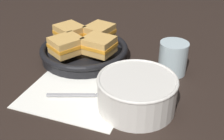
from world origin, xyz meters
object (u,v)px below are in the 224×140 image
skillet (84,52)px  sandwich_far_right (99,45)px  sandwich_near_right (70,33)px  sandwich_far_left (66,45)px  soup_bowl (137,91)px  drinking_glass (173,58)px  sandwich_near_left (99,32)px  spoon (96,95)px

skillet → sandwich_far_right: bearing=-27.9°
sandwich_near_right → sandwich_far_right: 0.13m
skillet → sandwich_far_left: sandwich_far_left is taller
soup_bowl → drinking_glass: 0.19m
drinking_glass → skillet: bearing=177.1°
sandwich_far_right → drinking_glass: size_ratio=1.10×
sandwich_near_left → sandwich_far_right: size_ratio=1.03×
sandwich_far_left → drinking_glass: size_ratio=1.22×
sandwich_near_left → sandwich_near_right: (-0.09, -0.03, 0.00)m
sandwich_near_right → drinking_glass: drinking_glass is taller
spoon → sandwich_near_left: bearing=90.4°
sandwich_near_right → sandwich_far_left: (0.03, -0.09, 0.00)m
sandwich_near_left → sandwich_far_right: same height
spoon → soup_bowl: bearing=-21.0°
skillet → drinking_glass: size_ratio=2.92×
sandwich_far_right → drinking_glass: 0.21m
sandwich_near_left → drinking_glass: bearing=-16.9°
sandwich_near_left → sandwich_far_left: bearing=-117.9°
spoon → sandwich_near_left: 0.26m
sandwich_far_right → sandwich_far_left: bearing=-162.9°
skillet → sandwich_near_left: sandwich_near_left is taller
skillet → sandwich_near_left: size_ratio=2.58×
skillet → sandwich_near_left: (0.03, 0.06, 0.04)m
spoon → sandwich_near_right: bearing=110.4°
skillet → sandwich_far_left: size_ratio=2.38×
sandwich_far_left → skillet: bearing=62.1°
soup_bowl → sandwich_far_left: size_ratio=1.63×
soup_bowl → spoon: 0.11m
spoon → drinking_glass: 0.24m
sandwich_near_right → sandwich_far_right: bearing=-27.9°
soup_bowl → spoon: size_ratio=1.06×
skillet → soup_bowl: bearing=-44.1°
soup_bowl → drinking_glass: drinking_glass is taller
soup_bowl → sandwich_far_right: size_ratio=1.81×
sandwich_near_right → sandwich_far_left: size_ratio=0.99×
skillet → sandwich_far_left: bearing=-117.9°
skillet → sandwich_near_right: (-0.06, 0.03, 0.04)m
soup_bowl → skillet: (-0.20, 0.19, -0.02)m
soup_bowl → sandwich_far_right: (-0.14, 0.16, 0.02)m
sandwich_near_right → sandwich_far_left: 0.09m
skillet → sandwich_far_left: (-0.03, -0.06, 0.04)m
sandwich_near_right → skillet: bearing=-27.9°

